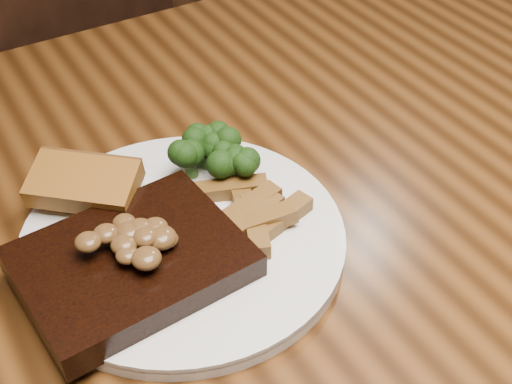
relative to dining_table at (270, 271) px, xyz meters
The scene contains 9 objects.
dining_table is the anchor object (origin of this frame).
chair_far 0.66m from the dining_table, 98.57° to the left, with size 0.57×0.57×0.95m.
plate 0.14m from the dining_table, behind, with size 0.31×0.31×0.01m, color silver.
steak 0.20m from the dining_table, behind, with size 0.19×0.14×0.03m, color black.
steak_bone 0.21m from the dining_table, 150.82° to the right, with size 0.16×0.01×0.02m, color beige.
mushroom_pile 0.21m from the dining_table, behind, with size 0.08×0.08×0.03m, color #54351A, non-canonical shape.
garlic_bread 0.21m from the dining_table, 153.27° to the left, with size 0.10×0.06×0.02m, color brown.
potato_wedges 0.13m from the dining_table, 161.16° to the right, with size 0.09×0.09×0.02m, color brown, non-canonical shape.
broccoli_cluster 0.15m from the dining_table, 113.11° to the left, with size 0.08×0.08×0.04m, color #17340B, non-canonical shape.
Camera 1 is at (-0.28, -0.45, 1.23)m, focal length 50.00 mm.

